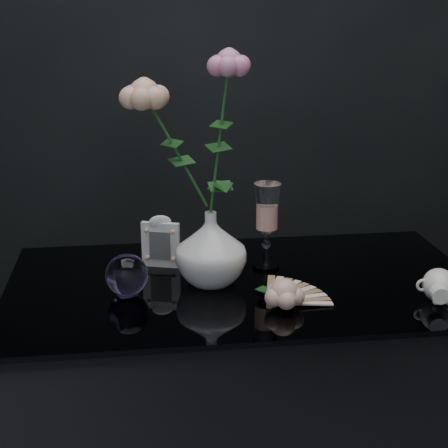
{
  "coord_description": "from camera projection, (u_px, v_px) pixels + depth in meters",
  "views": [
    {
      "loc": [
        -0.23,
        -1.36,
        1.36
      ],
      "look_at": [
        -0.05,
        -0.02,
        0.92
      ],
      "focal_mm": 55.0,
      "sensor_mm": 36.0,
      "label": 1
    }
  ],
  "objects": [
    {
      "name": "table",
      "position": [
        242.0,
        427.0,
        1.66
      ],
      "size": [
        1.05,
        0.58,
        0.76
      ],
      "color": "black",
      "rests_on": "ground"
    },
    {
      "name": "loose_rose",
      "position": [
        284.0,
        293.0,
        1.4
      ],
      "size": [
        0.19,
        0.22,
        0.06
      ],
      "primitive_type": null,
      "rotation": [
        0.0,
        0.0,
        -0.3
      ],
      "color": "#F0B09B",
      "rests_on": "table"
    },
    {
      "name": "paper_fan",
      "position": [
        270.0,
        301.0,
        1.41
      ],
      "size": [
        0.32,
        0.29,
        0.03
      ],
      "primitive_type": null,
      "rotation": [
        0.0,
        0.0,
        0.37
      ],
      "color": "#F8F3C6",
      "rests_on": "table"
    },
    {
      "name": "vase",
      "position": [
        211.0,
        248.0,
        1.51
      ],
      "size": [
        0.2,
        0.2,
        0.16
      ],
      "primitive_type": "imported",
      "rotation": [
        0.0,
        0.0,
        0.3
      ],
      "color": "white",
      "rests_on": "table"
    },
    {
      "name": "paperweight",
      "position": [
        127.0,
        275.0,
        1.46
      ],
      "size": [
        0.09,
        0.09,
        0.09
      ],
      "primitive_type": null,
      "rotation": [
        0.0,
        0.0,
        -0.0
      ],
      "color": "#846FB5",
      "rests_on": "table"
    },
    {
      "name": "pearl_jar",
      "position": [
        440.0,
        284.0,
        1.43
      ],
      "size": [
        0.28,
        0.29,
        0.07
      ],
      "primitive_type": null,
      "rotation": [
        0.0,
        0.0,
        -0.15
      ],
      "color": "white",
      "rests_on": "table"
    },
    {
      "name": "wine_glass",
      "position": [
        267.0,
        226.0,
        1.59
      ],
      "size": [
        0.08,
        0.08,
        0.2
      ],
      "primitive_type": null,
      "rotation": [
        0.0,
        0.0,
        -0.41
      ],
      "color": "white",
      "rests_on": "table"
    },
    {
      "name": "picture_frame",
      "position": [
        161.0,
        241.0,
        1.61
      ],
      "size": [
        0.11,
        0.1,
        0.13
      ],
      "primitive_type": null,
      "rotation": [
        0.0,
        0.0,
        -0.31
      ],
      "color": "white",
      "rests_on": "table"
    },
    {
      "name": "roses",
      "position": [
        193.0,
        130.0,
        1.42
      ],
      "size": [
        0.25,
        0.11,
        0.39
      ],
      "color": "#E6AF8D",
      "rests_on": "vase"
    }
  ]
}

